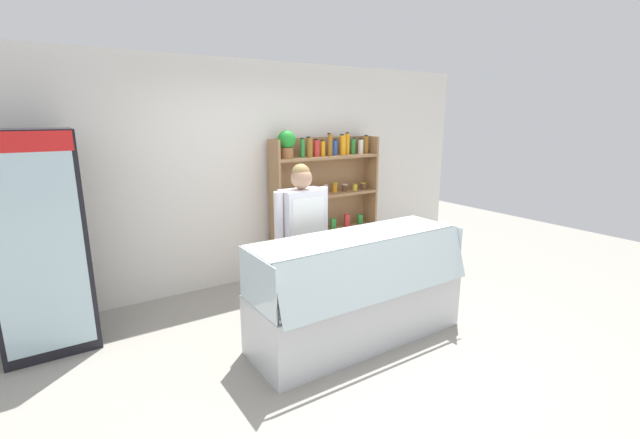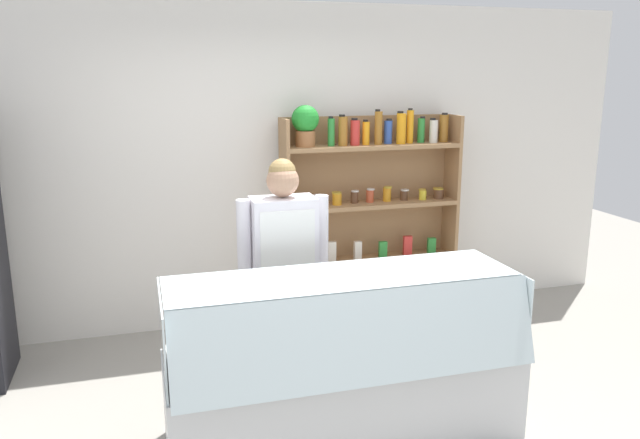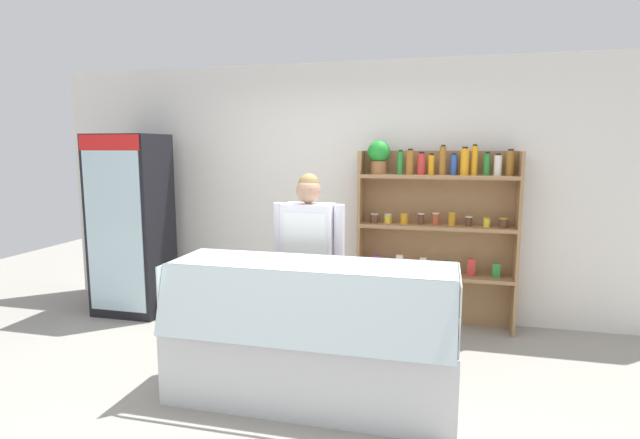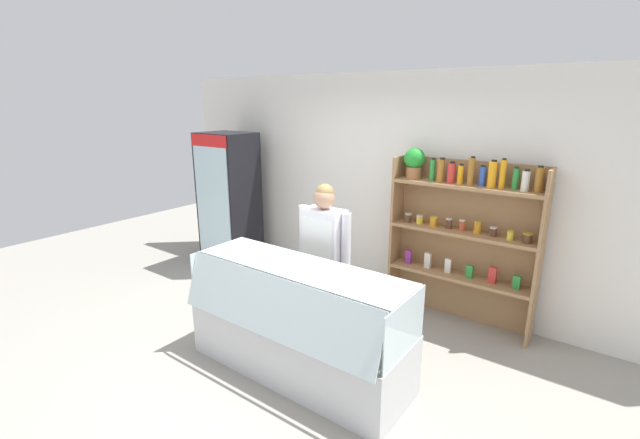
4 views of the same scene
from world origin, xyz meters
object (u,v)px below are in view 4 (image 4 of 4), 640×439
Objects in this scene: drinks_fridge at (229,202)px; shelving_unit at (460,228)px; deli_display_case at (297,340)px; shop_clerk at (324,249)px.

shelving_unit is at bearing 6.58° from drinks_fridge.
shelving_unit is at bearing 66.23° from deli_display_case.
shelving_unit is at bearing 48.87° from shop_clerk.
drinks_fridge reaches higher than shelving_unit.
deli_display_case is at bearing -73.88° from shop_clerk.
shop_clerk is (-0.19, 0.67, 0.63)m from deli_display_case.
drinks_fridge is at bearing 149.44° from deli_display_case.
drinks_fridge reaches higher than deli_display_case.
shop_clerk is at bearing 106.12° from deli_display_case.
shelving_unit is 2.09m from deli_display_case.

